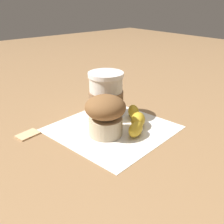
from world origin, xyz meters
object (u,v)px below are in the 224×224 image
Objects in this scene: muffin at (105,114)px; sugar_packet at (28,134)px; coffee_cup at (106,96)px; banana at (136,120)px.

muffin reaches higher than sugar_packet.
coffee_cup reaches higher than sugar_packet.
sugar_packet is (-0.11, -0.14, -0.05)m from muffin.
sugar_packet is at bearing -120.55° from banana.
coffee_cup is at bearing -169.73° from banana.
coffee_cup is at bearing 140.20° from muffin.
sugar_packet is (-0.13, -0.22, -0.01)m from banana.
coffee_cup is at bearing 79.96° from sugar_packet.
sugar_packet is at bearing -128.81° from muffin.
coffee_cup is 1.27× the size of muffin.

